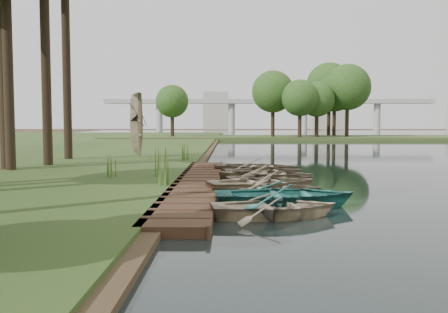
{
  "coord_description": "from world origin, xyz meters",
  "views": [
    {
      "loc": [
        -0.41,
        -17.89,
        2.42
      ],
      "look_at": [
        -0.64,
        0.85,
        1.11
      ],
      "focal_mm": 40.0,
      "sensor_mm": 36.0,
      "label": 1
    }
  ],
  "objects_px": {
    "rowboat_2": "(267,186)",
    "boardwalk": "(197,185)",
    "rowboat_1": "(285,193)",
    "rowboat_0": "(275,204)",
    "stored_rowboat": "(139,151)"
  },
  "relations": [
    {
      "from": "rowboat_2",
      "to": "boardwalk",
      "type": "bearing_deg",
      "value": 52.19
    },
    {
      "from": "boardwalk",
      "to": "rowboat_1",
      "type": "height_order",
      "value": "rowboat_1"
    },
    {
      "from": "boardwalk",
      "to": "rowboat_1",
      "type": "relative_size",
      "value": 4.12
    },
    {
      "from": "boardwalk",
      "to": "rowboat_0",
      "type": "distance_m",
      "value": 6.1
    },
    {
      "from": "rowboat_1",
      "to": "rowboat_0",
      "type": "bearing_deg",
      "value": 159.39
    },
    {
      "from": "boardwalk",
      "to": "stored_rowboat",
      "type": "xyz_separation_m",
      "value": [
        -4.2,
        11.52,
        0.55
      ]
    },
    {
      "from": "rowboat_0",
      "to": "rowboat_1",
      "type": "distance_m",
      "value": 1.49
    },
    {
      "from": "rowboat_0",
      "to": "rowboat_1",
      "type": "relative_size",
      "value": 0.82
    },
    {
      "from": "boardwalk",
      "to": "rowboat_2",
      "type": "bearing_deg",
      "value": -45.1
    },
    {
      "from": "rowboat_0",
      "to": "boardwalk",
      "type": "bearing_deg",
      "value": 14.01
    },
    {
      "from": "rowboat_1",
      "to": "rowboat_2",
      "type": "bearing_deg",
      "value": 7.33
    },
    {
      "from": "rowboat_0",
      "to": "stored_rowboat",
      "type": "distance_m",
      "value": 18.36
    },
    {
      "from": "boardwalk",
      "to": "rowboat_1",
      "type": "distance_m",
      "value": 5.03
    },
    {
      "from": "rowboat_1",
      "to": "stored_rowboat",
      "type": "relative_size",
      "value": 1.01
    },
    {
      "from": "rowboat_0",
      "to": "rowboat_1",
      "type": "bearing_deg",
      "value": -24.71
    }
  ]
}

